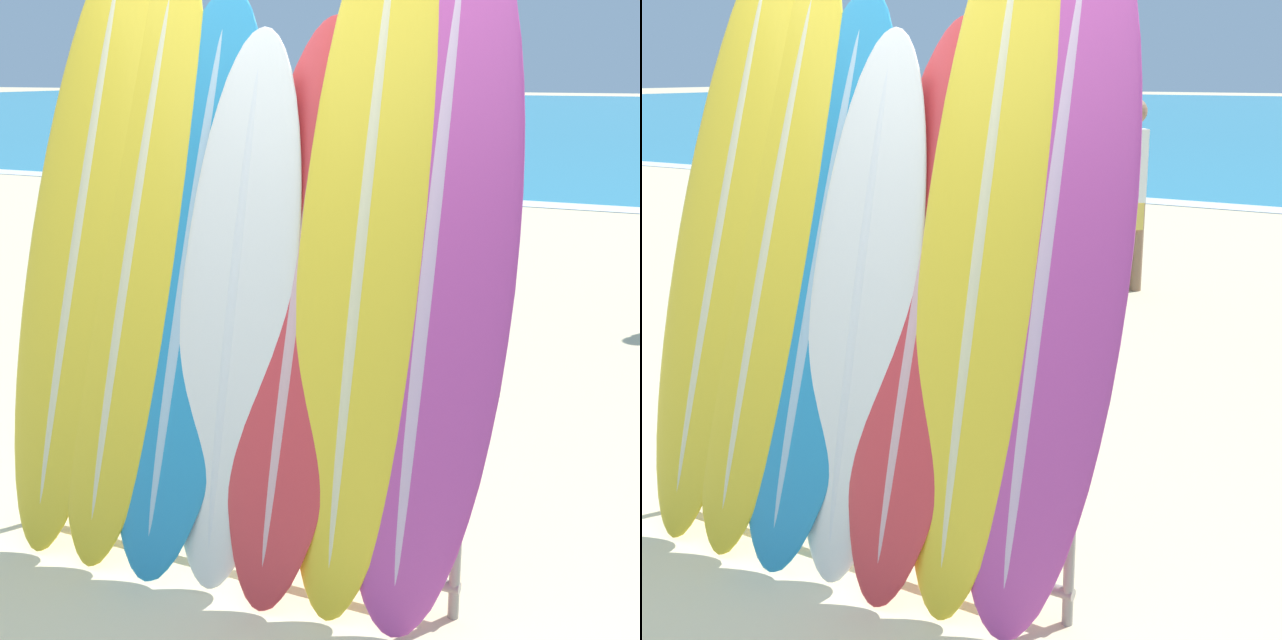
{
  "view_description": "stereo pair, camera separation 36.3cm",
  "coord_description": "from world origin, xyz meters",
  "views": [
    {
      "loc": [
        1.54,
        -2.33,
        1.9
      ],
      "look_at": [
        -0.11,
        1.21,
        0.8
      ],
      "focal_mm": 50.0,
      "sensor_mm": 36.0,
      "label": 1
    },
    {
      "loc": [
        1.86,
        -2.16,
        1.9
      ],
      "look_at": [
        -0.11,
        1.21,
        0.8
      ],
      "focal_mm": 50.0,
      "sensor_mm": 36.0,
      "label": 2
    }
  ],
  "objects": [
    {
      "name": "surfboard_slot_5",
      "position": [
        0.39,
        0.49,
        1.28
      ],
      "size": [
        0.51,
        0.71,
        2.55
      ],
      "color": "yellow",
      "rests_on": "ground_plane"
    },
    {
      "name": "surfboard_slot_2",
      "position": [
        -0.34,
        0.5,
        1.11
      ],
      "size": [
        0.57,
        0.83,
        2.22
      ],
      "color": "teal",
      "rests_on": "ground_plane"
    },
    {
      "name": "person_mid_beach",
      "position": [
        -0.96,
        2.87,
        0.94
      ],
      "size": [
        0.26,
        0.3,
        1.73
      ],
      "rotation": [
        0.0,
        0.0,
        5.23
      ],
      "color": "#A87A5B",
      "rests_on": "ground_plane"
    },
    {
      "name": "ground_plane",
      "position": [
        0.0,
        0.0,
        0.0
      ],
      "size": [
        160.0,
        160.0,
        0.0
      ],
      "primitive_type": "plane",
      "color": "beige"
    },
    {
      "name": "person_far_left",
      "position": [
        -0.79,
        5.25,
        0.92
      ],
      "size": [
        0.29,
        0.27,
        1.68
      ],
      "rotation": [
        0.0,
        0.0,
        0.65
      ],
      "color": "#846047",
      "rests_on": "ground_plane"
    },
    {
      "name": "surfboard_slot_0",
      "position": [
        -0.87,
        0.53,
        1.24
      ],
      "size": [
        0.54,
        0.93,
        2.48
      ],
      "color": "yellow",
      "rests_on": "ground_plane"
    },
    {
      "name": "surfboard_rack",
      "position": [
        -0.11,
        0.41,
        0.43
      ],
      "size": [
        1.84,
        0.04,
        0.79
      ],
      "color": "gray",
      "rests_on": "ground_plane"
    },
    {
      "name": "surfboard_slot_3",
      "position": [
        -0.1,
        0.44,
        1.03
      ],
      "size": [
        0.49,
        0.61,
        2.06
      ],
      "color": "silver",
      "rests_on": "ground_plane"
    },
    {
      "name": "surfboard_slot_1",
      "position": [
        -0.6,
        0.51,
        1.18
      ],
      "size": [
        0.52,
        0.9,
        2.36
      ],
      "color": "yellow",
      "rests_on": "ground_plane"
    },
    {
      "name": "surfboard_slot_6",
      "position": [
        0.64,
        0.49,
        1.21
      ],
      "size": [
        0.58,
        0.66,
        2.42
      ],
      "color": "#B23D8E",
      "rests_on": "ground_plane"
    },
    {
      "name": "surfboard_slot_4",
      "position": [
        0.15,
        0.46,
        1.05
      ],
      "size": [
        0.5,
        0.74,
        2.11
      ],
      "color": "red",
      "rests_on": "ground_plane"
    }
  ]
}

